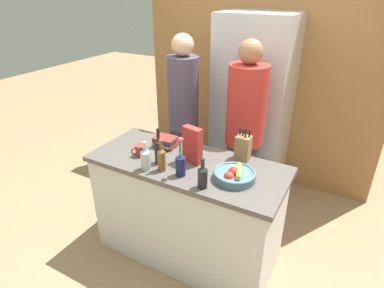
{
  "coord_description": "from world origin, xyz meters",
  "views": [
    {
      "loc": [
        1.08,
        -1.88,
        2.17
      ],
      "look_at": [
        0.0,
        0.08,
        1.05
      ],
      "focal_mm": 30.0,
      "sensor_mm": 36.0,
      "label": 1
    }
  ],
  "objects_px": {
    "flower_vase": "(180,162)",
    "coffee_mug": "(140,150)",
    "fruit_bowl": "(234,175)",
    "person_in_blue": "(245,127)",
    "refrigerator": "(252,109)",
    "cereal_box": "(192,145)",
    "bottle_vinegar": "(146,159)",
    "bottle_oil": "(159,150)",
    "knife_block": "(243,148)",
    "bottle_wine": "(161,159)",
    "person_at_sink": "(183,112)",
    "book_stack": "(165,142)",
    "bottle_water": "(203,176)"
  },
  "relations": [
    {
      "from": "flower_vase",
      "to": "fruit_bowl",
      "type": "bearing_deg",
      "value": 20.56
    },
    {
      "from": "bottle_vinegar",
      "to": "bottle_water",
      "type": "relative_size",
      "value": 1.03
    },
    {
      "from": "cereal_box",
      "to": "bottle_vinegar",
      "type": "height_order",
      "value": "cereal_box"
    },
    {
      "from": "bottle_wine",
      "to": "person_at_sink",
      "type": "height_order",
      "value": "person_at_sink"
    },
    {
      "from": "fruit_bowl",
      "to": "person_in_blue",
      "type": "height_order",
      "value": "person_in_blue"
    },
    {
      "from": "fruit_bowl",
      "to": "cereal_box",
      "type": "xyz_separation_m",
      "value": [
        -0.38,
        0.07,
        0.11
      ]
    },
    {
      "from": "cereal_box",
      "to": "book_stack",
      "type": "relative_size",
      "value": 1.55
    },
    {
      "from": "person_in_blue",
      "to": "cereal_box",
      "type": "bearing_deg",
      "value": -112.64
    },
    {
      "from": "bottle_oil",
      "to": "bottle_vinegar",
      "type": "relative_size",
      "value": 1.27
    },
    {
      "from": "flower_vase",
      "to": "bottle_oil",
      "type": "relative_size",
      "value": 1.06
    },
    {
      "from": "person_at_sink",
      "to": "fruit_bowl",
      "type": "bearing_deg",
      "value": -41.92
    },
    {
      "from": "bottle_water",
      "to": "book_stack",
      "type": "bearing_deg",
      "value": 145.06
    },
    {
      "from": "cereal_box",
      "to": "person_at_sink",
      "type": "distance_m",
      "value": 0.86
    },
    {
      "from": "cereal_box",
      "to": "coffee_mug",
      "type": "height_order",
      "value": "cereal_box"
    },
    {
      "from": "knife_block",
      "to": "person_at_sink",
      "type": "distance_m",
      "value": 0.94
    },
    {
      "from": "bottle_oil",
      "to": "person_at_sink",
      "type": "relative_size",
      "value": 0.16
    },
    {
      "from": "coffee_mug",
      "to": "bottle_wine",
      "type": "bearing_deg",
      "value": -21.16
    },
    {
      "from": "fruit_bowl",
      "to": "person_in_blue",
      "type": "bearing_deg",
      "value": 105.3
    },
    {
      "from": "refrigerator",
      "to": "person_in_blue",
      "type": "xyz_separation_m",
      "value": [
        0.13,
        -0.59,
        0.04
      ]
    },
    {
      "from": "knife_block",
      "to": "cereal_box",
      "type": "relative_size",
      "value": 0.94
    },
    {
      "from": "cereal_box",
      "to": "refrigerator",
      "type": "bearing_deg",
      "value": 88.07
    },
    {
      "from": "flower_vase",
      "to": "book_stack",
      "type": "relative_size",
      "value": 1.63
    },
    {
      "from": "knife_block",
      "to": "coffee_mug",
      "type": "distance_m",
      "value": 0.82
    },
    {
      "from": "bottle_oil",
      "to": "bottle_wine",
      "type": "xyz_separation_m",
      "value": [
        0.08,
        -0.08,
        -0.01
      ]
    },
    {
      "from": "knife_block",
      "to": "coffee_mug",
      "type": "bearing_deg",
      "value": -155.26
    },
    {
      "from": "bottle_vinegar",
      "to": "bottle_water",
      "type": "height_order",
      "value": "bottle_vinegar"
    },
    {
      "from": "flower_vase",
      "to": "coffee_mug",
      "type": "xyz_separation_m",
      "value": [
        -0.43,
        0.1,
        -0.06
      ]
    },
    {
      "from": "refrigerator",
      "to": "person_at_sink",
      "type": "height_order",
      "value": "refrigerator"
    },
    {
      "from": "knife_block",
      "to": "person_in_blue",
      "type": "relative_size",
      "value": 0.15
    },
    {
      "from": "refrigerator",
      "to": "person_at_sink",
      "type": "xyz_separation_m",
      "value": [
        -0.53,
        -0.55,
        0.05
      ]
    },
    {
      "from": "refrigerator",
      "to": "bottle_wine",
      "type": "bearing_deg",
      "value": -97.02
    },
    {
      "from": "book_stack",
      "to": "bottle_water",
      "type": "distance_m",
      "value": 0.68
    },
    {
      "from": "book_stack",
      "to": "bottle_wine",
      "type": "bearing_deg",
      "value": -60.62
    },
    {
      "from": "refrigerator",
      "to": "coffee_mug",
      "type": "height_order",
      "value": "refrigerator"
    },
    {
      "from": "fruit_bowl",
      "to": "bottle_water",
      "type": "bearing_deg",
      "value": -127.83
    },
    {
      "from": "bottle_oil",
      "to": "person_in_blue",
      "type": "bearing_deg",
      "value": 63.66
    },
    {
      "from": "person_in_blue",
      "to": "flower_vase",
      "type": "bearing_deg",
      "value": -108.02
    },
    {
      "from": "flower_vase",
      "to": "person_in_blue",
      "type": "xyz_separation_m",
      "value": [
        0.16,
        0.87,
        -0.04
      ]
    },
    {
      "from": "person_in_blue",
      "to": "coffee_mug",
      "type": "bearing_deg",
      "value": -135.22
    },
    {
      "from": "flower_vase",
      "to": "coffee_mug",
      "type": "height_order",
      "value": "flower_vase"
    },
    {
      "from": "fruit_bowl",
      "to": "person_at_sink",
      "type": "height_order",
      "value": "person_at_sink"
    },
    {
      "from": "fruit_bowl",
      "to": "cereal_box",
      "type": "bearing_deg",
      "value": 168.93
    },
    {
      "from": "knife_block",
      "to": "book_stack",
      "type": "relative_size",
      "value": 1.45
    },
    {
      "from": "coffee_mug",
      "to": "person_in_blue",
      "type": "relative_size",
      "value": 0.06
    },
    {
      "from": "bottle_vinegar",
      "to": "bottle_water",
      "type": "xyz_separation_m",
      "value": [
        0.48,
        -0.01,
        -0.0
      ]
    },
    {
      "from": "flower_vase",
      "to": "person_in_blue",
      "type": "distance_m",
      "value": 0.89
    },
    {
      "from": "fruit_bowl",
      "to": "person_in_blue",
      "type": "relative_size",
      "value": 0.17
    },
    {
      "from": "refrigerator",
      "to": "bottle_water",
      "type": "xyz_separation_m",
      "value": [
        0.18,
        -1.52,
        0.05
      ]
    },
    {
      "from": "refrigerator",
      "to": "bottle_oil",
      "type": "bearing_deg",
      "value": -100.65
    },
    {
      "from": "coffee_mug",
      "to": "bottle_oil",
      "type": "height_order",
      "value": "bottle_oil"
    }
  ]
}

